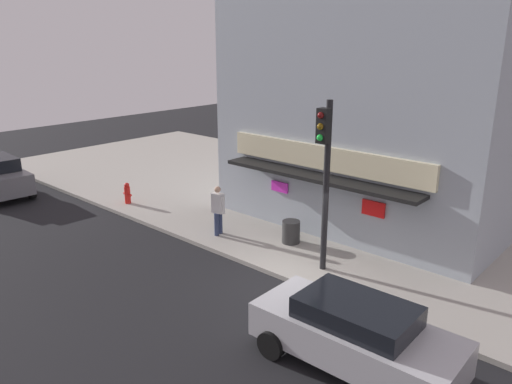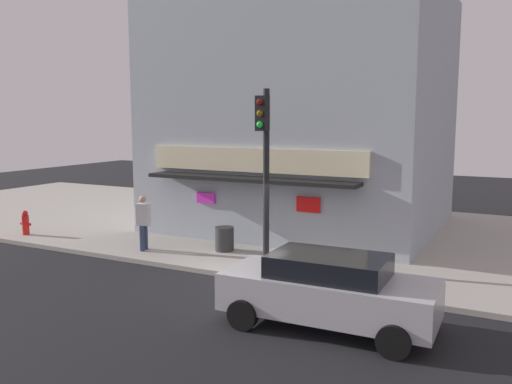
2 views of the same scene
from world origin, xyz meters
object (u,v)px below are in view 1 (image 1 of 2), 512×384
Objects in this scene: trash_can at (291,232)px; fire_hydrant at (127,193)px; pedestrian at (218,208)px; parked_car_silver at (355,334)px; traffic_light at (325,165)px.

fire_hydrant is at bearing -170.66° from trash_can.
fire_hydrant is at bearing -178.59° from pedestrian.
trash_can is at bearing 9.34° from fire_hydrant.
fire_hydrant is 0.51× the size of pedestrian.
pedestrian reaches higher than parked_car_silver.
traffic_light reaches higher than parked_car_silver.
pedestrian is at bearing -154.31° from trash_can.
trash_can is (7.58, 1.25, -0.05)m from fire_hydrant.
fire_hydrant is 0.20× the size of parked_car_silver.
traffic_light reaches higher than pedestrian.
traffic_light is at bearing 133.96° from parked_car_silver.
fire_hydrant is 5.28m from pedestrian.
parked_car_silver reaches higher than trash_can.
parked_car_silver is (4.95, -4.17, 0.29)m from trash_can.
pedestrian is 7.89m from parked_car_silver.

